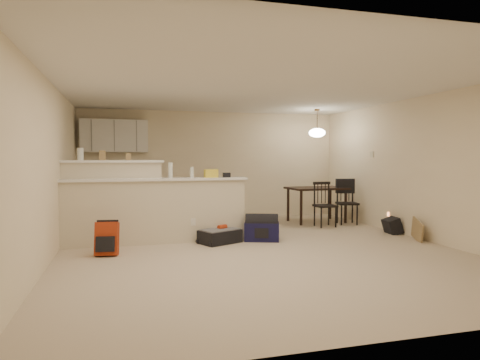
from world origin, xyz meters
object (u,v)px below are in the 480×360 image
object	(u,v)px
dining_chair_near	(325,204)
dining_chair_far	(347,202)
red_backpack	(107,239)
suitcase	(220,236)
pendant_lamp	(317,132)
navy_duffel	(262,232)
dining_table	(317,191)
black_daypack	(392,226)

from	to	relation	value
dining_chair_near	dining_chair_far	xyz separation A→B (m)	(0.62, 0.19, 0.01)
dining_chair_near	red_backpack	size ratio (longest dim) A/B	1.91
suitcase	pendant_lamp	bearing A→B (deg)	8.04
dining_chair_near	navy_duffel	bearing A→B (deg)	-148.83
red_backpack	navy_duffel	size ratio (longest dim) A/B	0.82
dining_table	dining_chair_far	world-z (taller)	dining_chair_far
dining_table	dining_chair_far	distance (m)	0.71
dining_table	red_backpack	bearing A→B (deg)	-156.23
suitcase	red_backpack	bearing A→B (deg)	168.10
pendant_lamp	dining_chair_near	world-z (taller)	pendant_lamp
red_backpack	pendant_lamp	bearing A→B (deg)	34.97
dining_table	dining_chair_near	distance (m)	0.69
navy_duffel	suitcase	bearing A→B (deg)	-160.94
navy_duffel	black_daypack	xyz separation A→B (m)	(2.59, 0.00, -0.01)
dining_chair_far	black_daypack	bearing A→B (deg)	-67.72
dining_chair_far	dining_chair_near	bearing A→B (deg)	-150.52
dining_chair_near	dining_chair_far	world-z (taller)	dining_chair_far
pendant_lamp	suitcase	xyz separation A→B (m)	(-2.59, -1.74, -1.88)
dining_chair_far	suitcase	world-z (taller)	dining_chair_far
suitcase	navy_duffel	size ratio (longest dim) A/B	1.11
navy_duffel	dining_chair_far	bearing A→B (deg)	47.59
dining_table	black_daypack	world-z (taller)	dining_table
red_backpack	dining_chair_far	bearing A→B (deg)	27.96
dining_table	navy_duffel	xyz separation A→B (m)	(-1.85, -1.74, -0.52)
dining_table	pendant_lamp	bearing A→B (deg)	177.31
navy_duffel	dining_chair_near	bearing A→B (deg)	51.09
black_daypack	navy_duffel	bearing A→B (deg)	96.79
dining_chair_near	black_daypack	xyz separation A→B (m)	(0.85, -1.09, -0.32)
suitcase	red_backpack	xyz separation A→B (m)	(-1.79, -0.44, 0.13)
dining_table	dining_chair_far	bearing A→B (deg)	-44.68
dining_chair_far	dining_table	bearing A→B (deg)	150.10
dining_chair_far	red_backpack	bearing A→B (deg)	-148.47
pendant_lamp	suitcase	size ratio (longest dim) A/B	0.95
pendant_lamp	dining_chair_far	world-z (taller)	pendant_lamp
dining_table	dining_chair_near	xyz separation A→B (m)	(-0.11, -0.65, -0.22)
suitcase	dining_chair_near	bearing A→B (deg)	-2.11
dining_chair_near	black_daypack	size ratio (longest dim) A/B	2.81
dining_table	dining_chair_near	bearing A→B (deg)	-102.48
dining_chair_near	navy_duffel	xyz separation A→B (m)	(-1.74, -1.09, -0.30)
red_backpack	navy_duffel	distance (m)	2.57
pendant_lamp	suitcase	distance (m)	3.64
dining_table	navy_duffel	world-z (taller)	dining_table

